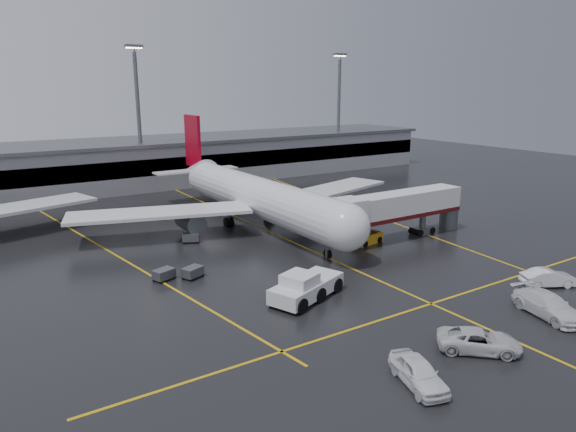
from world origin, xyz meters
TOP-DOWN VIEW (x-y plane):
  - ground at (0.00, 0.00)m, footprint 220.00×220.00m
  - apron_line_centre at (0.00, 0.00)m, footprint 0.25×90.00m
  - apron_line_stop at (0.00, -22.00)m, footprint 60.00×0.25m
  - apron_line_left at (-20.00, 10.00)m, footprint 9.99×69.35m
  - apron_line_right at (18.00, 10.00)m, footprint 7.57×69.64m
  - terminal at (0.00, 47.93)m, footprint 122.00×19.00m
  - light_mast_mid at (-5.00, 42.00)m, footprint 3.00×1.20m
  - light_mast_right at (40.00, 42.00)m, footprint 3.00×1.20m
  - main_airliner at (0.00, 9.70)m, footprint 48.80×45.60m
  - jet_bridge at (11.87, -6.00)m, footprint 19.90×3.40m
  - pushback_tractor at (-8.68, -15.11)m, footprint 8.34×5.66m
  - belt_loader at (7.35, -5.23)m, footprint 4.28×2.45m
  - service_van_a at (-3.55, -29.59)m, footprint 6.11×5.95m
  - service_van_b at (6.20, -28.92)m, footprint 4.13×6.93m
  - service_van_c at (12.53, -25.16)m, footprint 5.30×3.96m
  - service_van_d at (-10.47, -30.29)m, footprint 3.43×5.49m
  - baggage_cart_a at (-15.02, -4.66)m, footprint 2.36×2.02m
  - baggage_cart_b at (-17.63, -3.69)m, footprint 2.32×1.91m
  - baggage_cart_c at (-10.47, 6.71)m, footprint 2.37×2.07m

SIDE VIEW (x-z plane):
  - ground at x=0.00m, z-range 0.00..0.00m
  - apron_line_centre at x=0.00m, z-range 0.00..0.02m
  - apron_line_stop at x=0.00m, z-range 0.00..0.02m
  - apron_line_left at x=-20.00m, z-range 0.00..0.02m
  - apron_line_right at x=18.00m, z-range 0.00..0.02m
  - baggage_cart_a at x=-15.02m, z-range 0.07..1.19m
  - baggage_cart_b at x=-17.63m, z-range 0.07..1.19m
  - baggage_cart_c at x=-10.47m, z-range 0.07..1.19m
  - belt_loader at x=7.35m, z-range -0.65..1.92m
  - service_van_a at x=-3.55m, z-range 0.00..1.62m
  - service_van_c at x=12.53m, z-range 0.00..1.67m
  - service_van_d at x=-10.47m, z-range 0.00..1.74m
  - service_van_b at x=6.20m, z-range 0.00..1.88m
  - pushback_tractor at x=-8.68m, z-range -0.28..2.48m
  - jet_bridge at x=11.87m, z-range 0.91..6.96m
  - main_airliner at x=0.00m, z-range -2.84..11.26m
  - terminal at x=0.00m, z-range 0.02..8.62m
  - light_mast_mid at x=-5.00m, z-range 1.75..27.20m
  - light_mast_right at x=40.00m, z-range 1.75..27.20m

